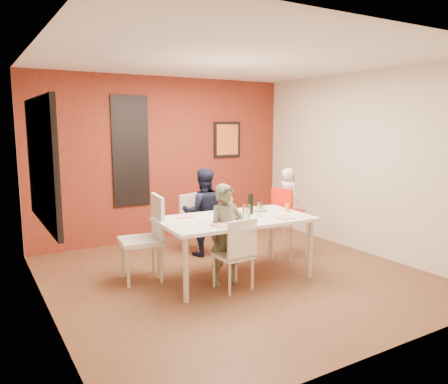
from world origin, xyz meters
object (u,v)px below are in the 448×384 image
child_far (203,212)px  chair_left (148,233)px  child_near (226,235)px  paper_towel_roll (227,209)px  chair_near (237,251)px  toddler (288,192)px  wine_bottle (251,204)px  high_chair (286,215)px  chair_far (195,220)px  dining_table (235,223)px

child_far → chair_left: bearing=47.7°
child_near → paper_towel_roll: (0.06, 0.06, 0.30)m
chair_near → child_near: size_ratio=0.70×
toddler → wine_bottle: toddler is taller
chair_near → child_far: bearing=-106.7°
high_chair → wine_bottle: 0.92m
wine_bottle → paper_towel_roll: size_ratio=0.93×
chair_left → chair_far: bearing=134.6°
chair_near → toddler: (1.36, 0.77, 0.47)m
chair_left → child_far: size_ratio=0.82×
chair_near → chair_far: chair_far is taller
chair_left → high_chair: 2.08m
chair_left → toddler: (2.11, -0.11, 0.36)m
high_chair → toddler: toddler is taller
paper_towel_roll → high_chair: bearing=19.7°
chair_near → toddler: 1.63m
chair_left → child_near: child_near is taller
paper_towel_roll → chair_left: bearing=143.8°
chair_near → wine_bottle: 0.81m
high_chair → paper_towel_roll: (-1.28, -0.46, 0.30)m
chair_far → high_chair: 1.39m
child_far → wine_bottle: size_ratio=5.01×
wine_bottle → child_near: bearing=-155.6°
wine_bottle → paper_towel_roll: (-0.46, -0.17, 0.01)m
dining_table → chair_left: size_ratio=1.81×
child_far → paper_towel_roll: size_ratio=4.64×
child_far → paper_towel_roll: 1.21m
chair_far → toddler: (1.06, -0.90, 0.46)m
child_near → dining_table: bearing=34.4°
child_far → paper_towel_roll: bearing=96.6°
child_far → wine_bottle: child_far is taller
dining_table → paper_towel_roll: 0.27m
toddler → child_far: bearing=53.3°
chair_left → child_near: 0.98m
chair_near → paper_towel_roll: bearing=-103.5°
high_chair → child_near: child_near is taller
chair_near → child_near: bearing=-92.6°
child_far → paper_towel_roll: child_far is taller
wine_bottle → paper_towel_roll: bearing=-159.6°
dining_table → high_chair: 1.19m
wine_bottle → paper_towel_roll: paper_towel_roll is taller
chair_far → chair_left: bearing=-164.4°
toddler → paper_towel_roll: size_ratio=2.50×
chair_far → wine_bottle: wine_bottle is taller
chair_left → child_far: child_far is taller
wine_bottle → chair_left: bearing=161.7°
child_near → chair_far: bearing=78.6°
paper_towel_roll → child_near: bearing=-131.8°
dining_table → chair_left: (-0.95, 0.51, -0.12)m
chair_near → chair_far: size_ratio=0.98×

